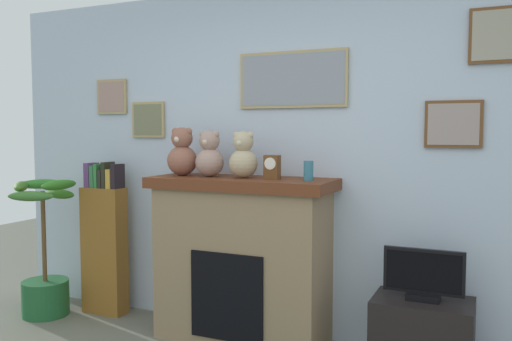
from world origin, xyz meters
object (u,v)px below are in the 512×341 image
Objects in this scene: teddy_bear_tan at (182,154)px; teddy_bear_grey at (210,156)px; fireplace at (242,258)px; candle_jar at (308,171)px; potted_plant at (45,269)px; mantel_clock at (272,167)px; television at (424,276)px; bookshelf at (104,243)px; teddy_bear_cream at (243,157)px; tv_stand at (422,337)px.

teddy_bear_grey is at bearing 0.01° from teddy_bear_tan.
teddy_bear_tan is at bearing -177.88° from fireplace.
potted_plant is at bearing -175.24° from candle_jar.
teddy_bear_grey is (-0.50, 0.00, 0.07)m from mantel_clock.
television is (1.28, -0.05, 0.02)m from fireplace.
bookshelf is at bearing 177.86° from fireplace.
teddy_bear_tan is 0.24m from teddy_bear_grey.
television is 2.92× the size of mantel_clock.
television is at bearing -1.29° from teddy_bear_grey.
teddy_bear_cream reaches higher than mantel_clock.
mantel_clock is at bearing 178.20° from tv_stand.
teddy_bear_tan reaches higher than potted_plant.
mantel_clock is (-1.03, 0.03, 0.65)m from television.
potted_plant is 3.01m from television.
mantel_clock reaches higher than television.
fireplace is 3.70× the size of teddy_bear_tan.
teddy_bear_tan reaches higher than mantel_clock.
bookshelf is (-1.30, 0.05, -0.01)m from fireplace.
teddy_bear_tan is (-0.73, 0.00, 0.08)m from mantel_clock.
television is at bearing -1.12° from teddy_bear_tan.
potted_plant is 3.00m from tv_stand.
teddy_bear_grey is at bearing 178.76° from tv_stand.
bookshelf is 1.93m from candle_jar.
potted_plant is at bearing -177.13° from television.
teddy_bear_grey is (1.05, -0.07, 0.75)m from bookshelf.
potted_plant is at bearing -173.26° from fireplace.
bookshelf reaches higher than potted_plant.
fireplace is 2.22× the size of tv_stand.
fireplace is 2.75× the size of television.
teddy_bear_grey is (-0.76, -0.00, 0.09)m from candle_jar.
television is (2.58, -0.10, 0.03)m from bookshelf.
bookshelf is 2.61× the size of television.
teddy_bear_cream is (0.27, 0.00, -0.00)m from teddy_bear_grey.
teddy_bear_grey is at bearing -180.00° from teddy_bear_cream.
fireplace is at bearing 177.70° from tv_stand.
candle_jar reaches higher than tv_stand.
tv_stand is 1.28m from candle_jar.
teddy_bear_cream is (-1.26, 0.03, 0.72)m from television.
television is at bearing -2.61° from candle_jar.
bookshelf is at bearing 177.90° from candle_jar.
candle_jar is 0.80× the size of mantel_clock.
teddy_bear_tan is 1.09× the size of teddy_bear_cream.
candle_jar reaches higher than potted_plant.
potted_plant is 3.41× the size of teddy_bear_cream.
fireplace is 0.79m from teddy_bear_grey.
teddy_bear_tan is (-1.77, 0.03, 0.73)m from television.
potted_plant is 2.40m from candle_jar.
television is (0.00, -0.00, 0.39)m from tv_stand.
mantel_clock is (1.96, 0.18, 0.89)m from potted_plant.
mantel_clock is at bearing -0.21° from teddy_bear_cream.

